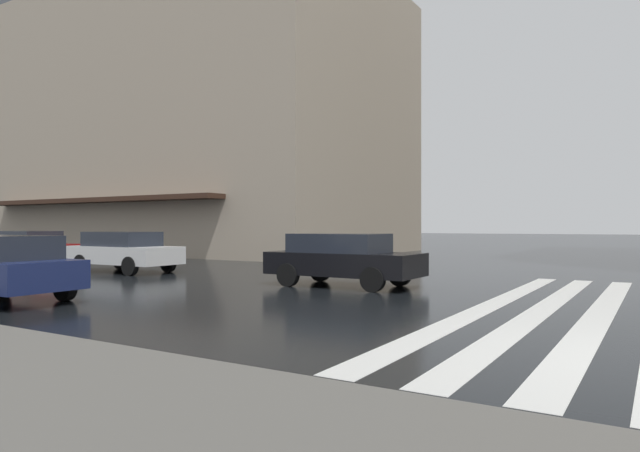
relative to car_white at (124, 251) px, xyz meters
The scene contains 5 objects.
zebra_crossing 15.15m from the car_white, 95.69° to the right, with size 13.00×4.50×0.01m.
haussmann_block_mid 19.93m from the car_white, 36.37° to the left, with size 16.05×26.23×19.40m.
car_white is the anchor object (origin of this frame).
car_red 5.69m from the car_white, 90.00° to the left, with size 1.85×4.10×1.41m.
car_black 8.73m from the car_white, 90.00° to the right, with size 1.85×4.10×1.41m.
Camera 1 is at (-7.63, 0.21, 1.62)m, focal length 31.52 mm.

